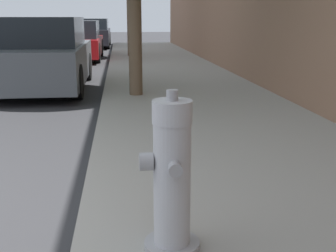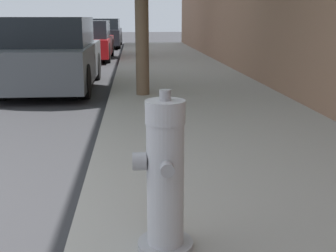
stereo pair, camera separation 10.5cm
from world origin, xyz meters
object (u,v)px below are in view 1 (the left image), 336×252
Objects in this scene: parked_car_near at (43,55)px; parked_car_mid at (73,41)px; fire_hydrant at (172,179)px; parked_car_far at (92,33)px.

parked_car_near is 6.18m from parked_car_mid.
parked_car_mid reaches higher than fire_hydrant.
parked_car_near is at bearing 105.27° from fire_hydrant.
fire_hydrant is at bearing -85.21° from parked_car_far.
parked_car_near is 0.85× the size of parked_car_far.
fire_hydrant is at bearing -81.83° from parked_car_mid.
parked_car_mid is (-1.83, 12.75, 0.07)m from fire_hydrant.
fire_hydrant is 19.08m from parked_car_far.
parked_car_mid is 0.89× the size of parked_car_far.
parked_car_far is (0.20, 12.44, -0.02)m from parked_car_near.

